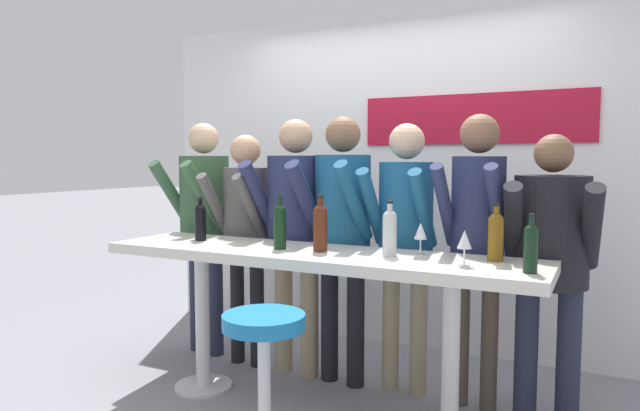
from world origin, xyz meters
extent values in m
cube|color=white|center=(0.00, 1.44, 1.28)|extent=(4.14, 0.10, 2.56)
cube|color=#B2142D|center=(0.59, 1.38, 1.74)|extent=(1.63, 0.02, 0.36)
cube|color=silver|center=(0.00, 0.00, 0.91)|extent=(2.54, 0.59, 0.06)
cylinder|color=silver|center=(-0.79, 0.00, 0.46)|extent=(0.09, 0.09, 0.88)
cylinder|color=silver|center=(-0.79, 0.00, 0.01)|extent=(0.36, 0.36, 0.02)
cylinder|color=silver|center=(0.79, 0.00, 0.46)|extent=(0.09, 0.09, 0.88)
cylinder|color=silver|center=(0.07, -0.63, 0.36)|extent=(0.06, 0.06, 0.68)
cylinder|color=#1972B2|center=(0.07, -0.63, 0.71)|extent=(0.39, 0.39, 0.07)
cylinder|color=#23283D|center=(-1.29, 0.57, 0.41)|extent=(0.12, 0.12, 0.82)
cylinder|color=#23283D|center=(-1.10, 0.54, 0.41)|extent=(0.12, 0.12, 0.82)
cylinder|color=#335638|center=(-1.19, 0.56, 1.15)|extent=(0.42, 0.42, 0.65)
sphere|color=#D6AD89|center=(-1.19, 0.56, 1.60)|extent=(0.22, 0.22, 0.22)
cylinder|color=#335638|center=(-1.39, 0.43, 1.20)|extent=(0.15, 0.40, 0.50)
cylinder|color=#335638|center=(-1.05, 0.37, 1.20)|extent=(0.15, 0.40, 0.50)
cylinder|color=black|center=(-0.86, 0.49, 0.39)|extent=(0.10, 0.10, 0.78)
cylinder|color=black|center=(-0.69, 0.48, 0.39)|extent=(0.10, 0.10, 0.78)
cylinder|color=#514C4C|center=(-0.78, 0.49, 1.09)|extent=(0.31, 0.31, 0.62)
sphere|color=tan|center=(-0.78, 0.49, 1.52)|extent=(0.21, 0.21, 0.21)
cylinder|color=#514C4C|center=(-0.93, 0.34, 1.13)|extent=(0.08, 0.36, 0.47)
cylinder|color=#514C4C|center=(-0.64, 0.33, 1.13)|extent=(0.08, 0.36, 0.47)
cylinder|color=gray|center=(-0.48, 0.50, 0.41)|extent=(0.12, 0.12, 0.82)
cylinder|color=gray|center=(-0.28, 0.48, 0.41)|extent=(0.12, 0.12, 0.82)
cylinder|color=#23284C|center=(-0.38, 0.49, 1.15)|extent=(0.41, 0.41, 0.65)
sphere|color=tan|center=(-0.38, 0.49, 1.60)|extent=(0.22, 0.22, 0.22)
cylinder|color=#23284C|center=(-0.57, 0.34, 1.20)|extent=(0.12, 0.40, 0.51)
cylinder|color=#23284C|center=(-0.21, 0.31, 1.20)|extent=(0.12, 0.40, 0.51)
cylinder|color=black|center=(-0.13, 0.49, 0.41)|extent=(0.11, 0.11, 0.83)
cylinder|color=black|center=(0.06, 0.47, 0.41)|extent=(0.11, 0.11, 0.83)
cylinder|color=#19517A|center=(-0.03, 0.48, 1.15)|extent=(0.39, 0.39, 0.65)
sphere|color=brown|center=(-0.03, 0.48, 1.61)|extent=(0.22, 0.22, 0.22)
cylinder|color=#19517A|center=(-0.22, 0.34, 1.20)|extent=(0.12, 0.39, 0.50)
cylinder|color=#19517A|center=(0.12, 0.30, 1.20)|extent=(0.12, 0.39, 0.50)
cylinder|color=gray|center=(0.28, 0.53, 0.40)|extent=(0.11, 0.11, 0.80)
cylinder|color=gray|center=(0.46, 0.53, 0.40)|extent=(0.11, 0.11, 0.80)
cylinder|color=#19517A|center=(0.37, 0.53, 1.12)|extent=(0.34, 0.34, 0.63)
sphere|color=#D6AD89|center=(0.37, 0.53, 1.56)|extent=(0.22, 0.22, 0.22)
cylinder|color=#19517A|center=(0.21, 0.38, 1.16)|extent=(0.09, 0.38, 0.49)
cylinder|color=#19517A|center=(0.52, 0.37, 1.16)|extent=(0.09, 0.38, 0.49)
cylinder|color=#473D33|center=(0.73, 0.50, 0.41)|extent=(0.10, 0.10, 0.82)
cylinder|color=#473D33|center=(0.89, 0.49, 0.41)|extent=(0.10, 0.10, 0.82)
cylinder|color=#23284C|center=(0.81, 0.49, 1.14)|extent=(0.32, 0.32, 0.65)
sphere|color=brown|center=(0.81, 0.49, 1.60)|extent=(0.22, 0.22, 0.22)
cylinder|color=#23284C|center=(0.66, 0.34, 1.19)|extent=(0.09, 0.38, 0.49)
cylinder|color=#23284C|center=(0.94, 0.33, 1.19)|extent=(0.09, 0.38, 0.49)
cylinder|color=#23283D|center=(1.09, 0.50, 0.38)|extent=(0.13, 0.13, 0.76)
cylinder|color=#23283D|center=(1.31, 0.52, 0.38)|extent=(0.13, 0.13, 0.76)
cylinder|color=black|center=(1.20, 0.51, 1.06)|extent=(0.43, 0.43, 0.60)
sphere|color=brown|center=(1.20, 0.51, 1.49)|extent=(0.21, 0.21, 0.21)
cylinder|color=black|center=(1.03, 0.34, 1.11)|extent=(0.13, 0.38, 0.48)
cylinder|color=black|center=(1.40, 0.38, 1.11)|extent=(0.13, 0.38, 0.48)
cylinder|color=brown|center=(0.97, 0.13, 1.04)|extent=(0.08, 0.08, 0.21)
sphere|color=brown|center=(0.97, 0.13, 1.14)|extent=(0.08, 0.08, 0.08)
cylinder|color=brown|center=(0.97, 0.13, 1.18)|extent=(0.03, 0.03, 0.07)
cylinder|color=black|center=(0.97, 0.13, 1.23)|extent=(0.03, 0.03, 0.02)
cylinder|color=black|center=(-0.20, -0.02, 1.05)|extent=(0.07, 0.07, 0.22)
sphere|color=black|center=(-0.20, -0.02, 1.16)|extent=(0.07, 0.07, 0.07)
cylinder|color=black|center=(-0.20, -0.02, 1.20)|extent=(0.03, 0.03, 0.08)
cylinder|color=black|center=(-0.20, -0.02, 1.24)|extent=(0.03, 0.03, 0.02)
cylinder|color=black|center=(1.17, -0.10, 1.03)|extent=(0.06, 0.06, 0.19)
sphere|color=black|center=(1.17, -0.10, 1.13)|extent=(0.06, 0.06, 0.06)
cylinder|color=black|center=(1.17, -0.10, 1.16)|extent=(0.02, 0.02, 0.07)
cylinder|color=black|center=(1.17, -0.10, 1.20)|extent=(0.03, 0.03, 0.01)
cylinder|color=black|center=(-0.83, 0.05, 1.04)|extent=(0.07, 0.07, 0.20)
sphere|color=black|center=(-0.83, 0.05, 1.13)|extent=(0.07, 0.07, 0.07)
cylinder|color=black|center=(-0.83, 0.05, 1.17)|extent=(0.03, 0.03, 0.07)
cylinder|color=black|center=(-0.83, 0.05, 1.21)|extent=(0.03, 0.03, 0.01)
cylinder|color=#4C1E0F|center=(0.05, 0.00, 1.05)|extent=(0.08, 0.08, 0.22)
sphere|color=#4C1E0F|center=(0.05, 0.00, 1.16)|extent=(0.08, 0.08, 0.08)
cylinder|color=#4C1E0F|center=(0.05, 0.00, 1.20)|extent=(0.03, 0.03, 0.08)
cylinder|color=black|center=(0.05, 0.00, 1.25)|extent=(0.03, 0.03, 0.02)
cylinder|color=#B7BCC1|center=(0.44, 0.03, 1.04)|extent=(0.08, 0.08, 0.21)
sphere|color=#B7BCC1|center=(0.44, 0.03, 1.15)|extent=(0.08, 0.08, 0.08)
cylinder|color=#B7BCC1|center=(0.44, 0.03, 1.18)|extent=(0.03, 0.03, 0.07)
cylinder|color=black|center=(0.44, 0.03, 1.23)|extent=(0.03, 0.03, 0.02)
cylinder|color=silver|center=(0.58, 0.14, 0.94)|extent=(0.06, 0.06, 0.01)
cylinder|color=silver|center=(0.58, 0.14, 0.99)|extent=(0.01, 0.01, 0.08)
cone|color=silver|center=(0.58, 0.14, 1.07)|extent=(0.07, 0.07, 0.09)
cylinder|color=silver|center=(0.86, -0.08, 0.94)|extent=(0.06, 0.06, 0.01)
cylinder|color=silver|center=(0.86, -0.08, 0.99)|extent=(0.01, 0.01, 0.08)
cone|color=silver|center=(0.86, -0.08, 1.07)|extent=(0.07, 0.07, 0.09)
camera|label=1|loc=(1.47, -2.81, 1.46)|focal=32.00mm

